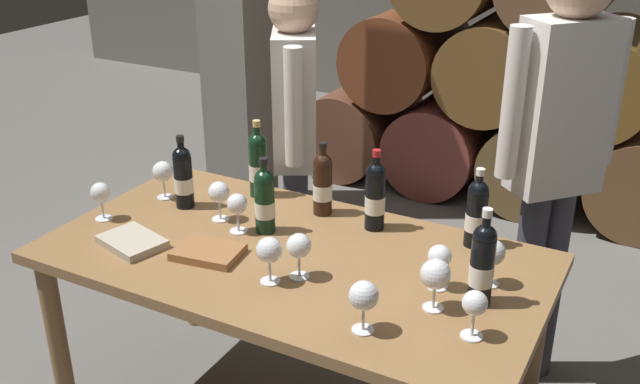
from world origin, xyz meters
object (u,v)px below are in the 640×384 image
at_px(wine_glass_8, 364,297).
at_px(wine_glass_10, 269,251).
at_px(wine_glass_5, 492,254).
at_px(wine_bottle_1, 265,200).
at_px(wine_bottle_0, 375,195).
at_px(leather_ledger, 208,252).
at_px(wine_glass_4, 237,205).
at_px(dining_table, 293,276).
at_px(wine_glass_2, 435,275).
at_px(taster_seated_left, 295,129).
at_px(wine_glass_9, 475,305).
at_px(sommelier_presenting, 557,141).
at_px(wine_glass_6, 440,258).
at_px(wine_bottle_3, 183,176).
at_px(wine_bottle_5, 477,213).
at_px(wine_bottle_6, 258,164).
at_px(wine_glass_3, 219,193).
at_px(wine_glass_7, 163,172).
at_px(tasting_notebook, 132,242).
at_px(wine_glass_1, 299,247).
at_px(wine_bottle_2, 482,263).
at_px(wine_bottle_4, 323,183).
at_px(wine_glass_0, 101,194).

distance_m(wine_glass_8, wine_glass_10, 0.38).
bearing_deg(wine_glass_5, wine_bottle_1, -178.54).
bearing_deg(wine_bottle_0, leather_ledger, -131.93).
distance_m(wine_glass_4, leather_ledger, 0.22).
relative_size(dining_table, wine_glass_2, 10.36).
bearing_deg(wine_bottle_0, taster_seated_left, 144.00).
height_order(wine_glass_9, sommelier_presenting, sommelier_presenting).
bearing_deg(wine_glass_6, sommelier_presenting, 75.85).
height_order(wine_bottle_3, wine_bottle_5, wine_bottle_3).
bearing_deg(wine_glass_9, wine_glass_5, 97.12).
distance_m(wine_bottle_6, wine_glass_8, 1.00).
bearing_deg(wine_bottle_1, wine_glass_9, -17.94).
xyz_separation_m(wine_bottle_6, wine_glass_9, (1.04, -0.53, -0.03)).
height_order(wine_glass_3, wine_glass_7, wine_glass_7).
height_order(tasting_notebook, leather_ledger, same).
height_order(wine_bottle_1, wine_glass_5, wine_bottle_1).
xyz_separation_m(wine_bottle_3, wine_bottle_6, (0.19, 0.22, 0.01)).
xyz_separation_m(wine_glass_1, wine_glass_10, (-0.07, -0.07, 0.00)).
distance_m(wine_glass_8, sommelier_presenting, 1.10).
xyz_separation_m(wine_bottle_0, wine_glass_2, (0.37, -0.40, -0.02)).
height_order(wine_bottle_0, wine_glass_2, wine_bottle_0).
bearing_deg(sommelier_presenting, wine_glass_10, -124.99).
xyz_separation_m(wine_bottle_2, wine_glass_2, (-0.11, -0.10, -0.02)).
relative_size(dining_table, taster_seated_left, 1.10).
xyz_separation_m(wine_glass_5, wine_glass_7, (-1.32, 0.04, -0.00)).
distance_m(dining_table, tasting_notebook, 0.57).
relative_size(wine_glass_1, wine_glass_3, 1.01).
xyz_separation_m(wine_glass_5, wine_glass_10, (-0.61, -0.31, 0.00)).
bearing_deg(wine_glass_1, wine_bottle_1, 140.22).
bearing_deg(sommelier_presenting, wine_bottle_4, -150.64).
bearing_deg(wine_glass_9, wine_glass_8, -157.24).
bearing_deg(wine_glass_0, wine_glass_8, -9.37).
bearing_deg(wine_bottle_2, taster_seated_left, 145.73).
height_order(wine_bottle_0, wine_bottle_4, wine_bottle_0).
relative_size(wine_glass_0, taster_seated_left, 0.10).
relative_size(wine_glass_0, wine_glass_9, 1.00).
distance_m(wine_glass_4, tasting_notebook, 0.38).
height_order(wine_glass_4, wine_glass_10, wine_glass_10).
bearing_deg(wine_glass_9, wine_glass_1, 174.74).
relative_size(dining_table, wine_bottle_3, 5.88).
xyz_separation_m(wine_glass_0, wine_glass_3, (0.39, 0.20, 0.00)).
bearing_deg(wine_bottle_2, sommelier_presenting, 86.52).
relative_size(wine_bottle_3, wine_glass_2, 1.76).
height_order(wine_bottle_1, wine_bottle_6, wine_bottle_6).
bearing_deg(tasting_notebook, wine_glass_5, 31.31).
bearing_deg(wine_bottle_1, sommelier_presenting, 37.11).
distance_m(wine_glass_5, wine_glass_9, 0.30).
bearing_deg(wine_bottle_2, wine_glass_2, -137.71).
xyz_separation_m(wine_bottle_0, wine_bottle_1, (-0.34, -0.21, -0.01)).
bearing_deg(wine_glass_5, wine_glass_4, -175.47).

